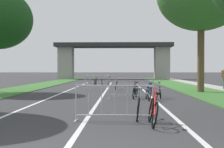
{
  "coord_description": "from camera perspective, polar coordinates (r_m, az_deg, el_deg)",
  "views": [
    {
      "loc": [
        1.0,
        -4.2,
        1.49
      ],
      "look_at": [
        0.34,
        19.34,
        1.13
      ],
      "focal_mm": 45.89,
      "sensor_mm": 36.0,
      "label": 1
    }
  ],
  "objects": [
    {
      "name": "bicycle_orange_0",
      "position": [
        21.37,
        0.88,
        -2.13
      ],
      "size": [
        0.48,
        1.64,
        0.94
      ],
      "rotation": [
        0.0,
        0.0,
        3.12
      ],
      "color": "black",
      "rests_on": "ground"
    },
    {
      "name": "crowd_barrier_nearest",
      "position": [
        8.26,
        0.49,
        -5.88
      ],
      "size": [
        2.3,
        0.48,
        1.05
      ],
      "rotation": [
        0.0,
        0.0,
        -0.02
      ],
      "color": "#ADADB2",
      "rests_on": "ground"
    },
    {
      "name": "bicycle_yellow_8",
      "position": [
        28.03,
        -3.38,
        -1.42
      ],
      "size": [
        0.63,
        1.66,
        1.0
      ],
      "rotation": [
        0.0,
        0.0,
        0.15
      ],
      "color": "black",
      "rests_on": "ground"
    },
    {
      "name": "crowd_barrier_second",
      "position": [
        14.63,
        3.77,
        -2.93
      ],
      "size": [
        2.3,
        0.52,
        1.05
      ],
      "rotation": [
        0.0,
        0.0,
        -0.03
      ],
      "color": "#ADADB2",
      "rests_on": "ground"
    },
    {
      "name": "overpass_bridge",
      "position": [
        44.8,
        0.34,
        3.79
      ],
      "size": [
        18.07,
        4.0,
        5.59
      ],
      "color": "#2D2D30",
      "rests_on": "ground"
    },
    {
      "name": "bicycle_silver_9",
      "position": [
        15.18,
        9.57,
        -3.37
      ],
      "size": [
        0.44,
        1.63,
        0.93
      ],
      "rotation": [
        0.0,
        0.0,
        -0.16
      ],
      "color": "black",
      "rests_on": "ground"
    },
    {
      "name": "bicycle_teal_7",
      "position": [
        27.12,
        -3.35,
        -1.51
      ],
      "size": [
        0.46,
        1.64,
        0.93
      ],
      "rotation": [
        0.0,
        0.0,
        -0.04
      ],
      "color": "black",
      "rests_on": "ground"
    },
    {
      "name": "crowd_barrier_third",
      "position": [
        21.04,
        -2.42,
        -1.76
      ],
      "size": [
        2.29,
        0.45,
        1.05
      ],
      "rotation": [
        0.0,
        0.0,
        -0.01
      ],
      "color": "#ADADB2",
      "rests_on": "ground"
    },
    {
      "name": "bicycle_red_4",
      "position": [
        7.82,
        8.21,
        -7.25
      ],
      "size": [
        0.47,
        1.65,
        1.04
      ],
      "rotation": [
        0.0,
        0.0,
        -0.01
      ],
      "color": "black",
      "rests_on": "ground"
    },
    {
      "name": "grass_verge_right",
      "position": [
        24.9,
        14.21,
        -2.52
      ],
      "size": [
        3.04,
        49.03,
        0.05
      ],
      "primitive_type": "cube",
      "color": "#386B2D",
      "rests_on": "ground"
    },
    {
      "name": "lane_stripe_right_lane",
      "position": [
        18.52,
        6.88,
        -3.73
      ],
      "size": [
        0.14,
        28.37,
        0.01
      ],
      "primitive_type": "cube",
      "color": "silver",
      "rests_on": "ground"
    },
    {
      "name": "lane_stripe_left_lane",
      "position": [
        18.81,
        -9.75,
        -3.66
      ],
      "size": [
        0.14,
        28.37,
        0.01
      ],
      "primitive_type": "cube",
      "color": "silver",
      "rests_on": "ground"
    },
    {
      "name": "sidewalk_path_right",
      "position": [
        25.51,
        19.32,
        -2.43
      ],
      "size": [
        1.61,
        49.03,
        0.08
      ],
      "primitive_type": "cube",
      "color": "#9E9B93",
      "rests_on": "ground"
    },
    {
      "name": "bicycle_green_2",
      "position": [
        8.79,
        5.27,
        -6.34
      ],
      "size": [
        0.49,
        1.69,
        0.99
      ],
      "rotation": [
        0.0,
        0.0,
        3.08
      ],
      "color": "black",
      "rests_on": "ground"
    },
    {
      "name": "crowd_barrier_fourth",
      "position": [
        27.46,
        -2.96,
        -1.15
      ],
      "size": [
        2.29,
        0.46,
        1.05
      ],
      "rotation": [
        0.0,
        0.0,
        -0.01
      ],
      "color": "#ADADB2",
      "rests_on": "ground"
    },
    {
      "name": "grass_verge_left",
      "position": [
        25.42,
        -15.39,
        -2.45
      ],
      "size": [
        3.04,
        49.03,
        0.05
      ],
      "primitive_type": "cube",
      "color": "#386B2D",
      "rests_on": "ground"
    },
    {
      "name": "lane_stripe_center",
      "position": [
        18.47,
        -1.5,
        -3.73
      ],
      "size": [
        0.14,
        28.37,
        0.01
      ],
      "primitive_type": "cube",
      "color": "silver",
      "rests_on": "ground"
    },
    {
      "name": "bicycle_blue_6",
      "position": [
        14.17,
        7.31,
        -3.67
      ],
      "size": [
        0.55,
        1.72,
        0.92
      ],
      "rotation": [
        0.0,
        0.0,
        0.03
      ],
      "color": "black",
      "rests_on": "ground"
    },
    {
      "name": "bicycle_black_3",
      "position": [
        15.07,
        4.69,
        -3.39
      ],
      "size": [
        0.55,
        1.68,
        0.93
      ],
      "rotation": [
        0.0,
        0.0,
        2.95
      ],
      "color": "black",
      "rests_on": "ground"
    },
    {
      "name": "bicycle_white_1",
      "position": [
        27.9,
        -2.03,
        -1.47
      ],
      "size": [
        0.56,
        1.58,
        0.91
      ],
      "rotation": [
        0.0,
        0.0,
        0.05
      ],
      "color": "black",
      "rests_on": "ground"
    },
    {
      "name": "bicycle_purple_5",
      "position": [
        26.94,
        -0.64,
        -1.56
      ],
      "size": [
        0.42,
        1.65,
        0.9
      ],
      "rotation": [
        0.0,
        0.0,
        -0.0
      ],
      "color": "black",
      "rests_on": "ground"
    }
  ]
}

